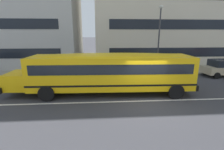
% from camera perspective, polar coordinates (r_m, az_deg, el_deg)
% --- Properties ---
extents(ground_plane, '(400.00, 400.00, 0.00)m').
position_cam_1_polar(ground_plane, '(10.40, 11.93, -8.97)').
color(ground_plane, '#38383D').
extents(sidewalk_far, '(120.00, 3.00, 0.01)m').
position_cam_1_polar(sidewalk_far, '(18.02, 4.99, 1.28)').
color(sidewalk_far, gray).
rests_on(sidewalk_far, ground_plane).
extents(lane_centreline, '(110.00, 0.16, 0.01)m').
position_cam_1_polar(lane_centreline, '(10.40, 11.93, -8.96)').
color(lane_centreline, silver).
rests_on(lane_centreline, ground_plane).
extents(school_bus, '(12.63, 3.19, 2.81)m').
position_cam_1_polar(school_bus, '(10.99, -1.46, 1.78)').
color(school_bus, yellow).
rests_on(school_bus, ground_plane).
extents(parked_car_beige_past_driveway, '(3.99, 2.06, 1.64)m').
position_cam_1_polar(parked_car_beige_past_driveway, '(19.21, 34.63, 2.14)').
color(parked_car_beige_past_driveway, '#C1B28E').
rests_on(parked_car_beige_past_driveway, ground_plane).
extents(street_lamp, '(0.44, 0.44, 6.80)m').
position_cam_1_polar(street_lamp, '(17.69, 16.42, 14.60)').
color(street_lamp, '#38383D').
rests_on(street_lamp, ground_plane).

